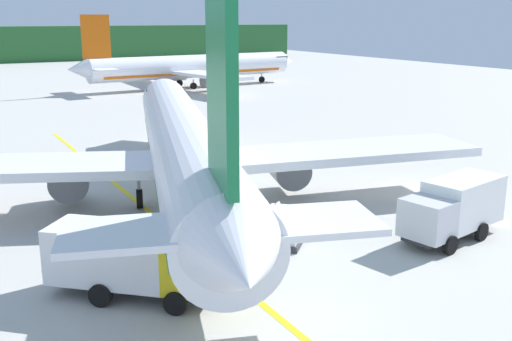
% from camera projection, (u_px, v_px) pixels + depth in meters
% --- Properties ---
extents(airliner_foreground, '(34.05, 40.71, 11.90)m').
position_uv_depth(airliner_foreground, '(183.00, 145.00, 34.97)').
color(airliner_foreground, white).
rests_on(airliner_foreground, ground).
extents(airliner_mid_apron, '(38.16, 31.64, 10.88)m').
position_uv_depth(airliner_mid_apron, '(191.00, 67.00, 92.45)').
color(airliner_mid_apron, white).
rests_on(airliner_mid_apron, ground).
extents(service_truck_fuel, '(6.36, 3.38, 2.91)m').
position_uv_depth(service_truck_fuel, '(454.00, 207.00, 29.34)').
color(service_truck_fuel, silver).
rests_on(service_truck_fuel, ground).
extents(service_truck_baggage, '(6.35, 6.00, 2.77)m').
position_uv_depth(service_truck_baggage, '(132.00, 258.00, 23.21)').
color(service_truck_baggage, yellow).
rests_on(service_truck_baggage, ground).
extents(cargo_container_near, '(2.40, 2.40, 1.98)m').
position_uv_depth(cargo_container_near, '(283.00, 227.00, 28.49)').
color(cargo_container_near, '#333338').
rests_on(cargo_container_near, ground).
extents(crew_marshaller, '(0.47, 0.50, 1.79)m').
position_uv_depth(crew_marshaller, '(89.00, 238.00, 26.76)').
color(crew_marshaller, '#191E33').
rests_on(crew_marshaller, ground).
extents(apron_guide_line, '(0.30, 60.00, 0.01)m').
position_uv_depth(apron_guide_line, '(172.00, 230.00, 30.83)').
color(apron_guide_line, yellow).
rests_on(apron_guide_line, ground).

